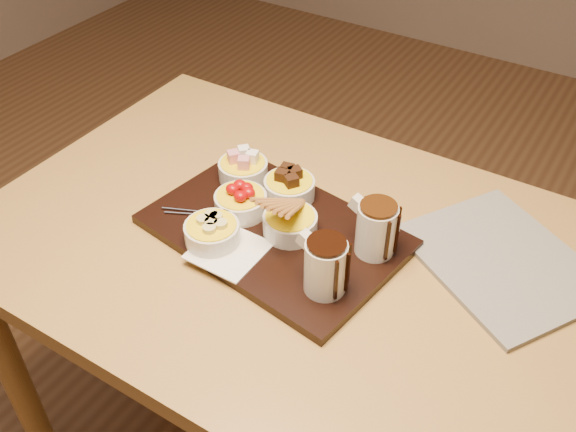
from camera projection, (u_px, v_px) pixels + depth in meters
The scene contains 12 objects.
dining_table at pixel (298, 279), 1.25m from camera, with size 1.20×0.80×0.75m.
serving_board at pixel (274, 231), 1.19m from camera, with size 0.46×0.30×0.02m, color black.
napkin at pixel (229, 250), 1.14m from camera, with size 0.12×0.12×0.00m, color white.
bowl_marshmallows at pixel (243, 171), 1.29m from camera, with size 0.10×0.10×0.04m, color beige.
bowl_cake at pixel (289, 189), 1.25m from camera, with size 0.10×0.10×0.04m, color beige.
bowl_strawberries at pixel (241, 204), 1.21m from camera, with size 0.10×0.10×0.04m, color beige.
bowl_biscotti at pixel (290, 224), 1.17m from camera, with size 0.10×0.10×0.04m, color beige.
bowl_bananas at pixel (212, 233), 1.15m from camera, with size 0.10×0.10×0.04m, color beige.
pitcher_dark_chocolate at pixel (325, 267), 1.04m from camera, with size 0.07×0.07×0.10m, color silver.
pitcher_milk_chocolate at pixel (376, 230), 1.11m from camera, with size 0.07×0.07×0.10m, color silver.
fondue_skewers at pixel (228, 214), 1.21m from camera, with size 0.26×0.03×0.01m, color silver, non-canonical shape.
newspaper at pixel (502, 261), 1.14m from camera, with size 0.32×0.26×0.01m, color beige.
Camera 1 is at (0.45, -0.76, 1.55)m, focal length 40.00 mm.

